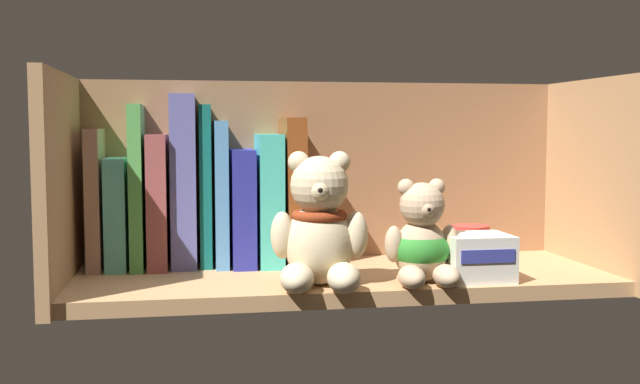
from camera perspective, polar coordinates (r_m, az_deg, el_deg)
shelf_board at (r=104.79cm, az=1.73°, el=-6.69°), size 73.09×25.85×2.00cm
shelf_back_panel at (r=116.20cm, az=0.42°, el=1.21°), size 75.49×1.20×29.18cm
shelf_side_panel_left at (r=102.31cm, az=-19.22°, el=0.45°), size 1.60×28.25×29.18cm
shelf_side_panel_right at (r=116.26cm, az=20.10°, el=0.92°), size 1.60×28.25×29.18cm
book_0 at (r=111.47cm, az=-16.71°, el=-0.49°), size 1.98×11.66×19.97cm
book_1 at (r=111.35cm, az=-15.18°, el=-1.53°), size 3.01×11.91×15.87cm
book_2 at (r=110.77cm, az=-13.74°, el=0.42°), size 1.85×12.82×23.36cm
book_3 at (r=110.78cm, az=-12.28°, el=-0.63°), size 2.77×13.08×19.20cm
book_4 at (r=110.45cm, az=-10.41°, el=0.85°), size 3.59×10.99×24.85cm
book_5 at (r=110.51cm, az=-8.79°, el=0.50°), size 1.78×9.51×23.39cm
book_6 at (r=110.66cm, az=-7.61°, el=-0.08°), size 1.88×12.19×21.09cm
book_7 at (r=111.00cm, az=-6.00°, el=-1.11°), size 3.35×13.57×16.99cm
book_8 at (r=111.21cm, az=-4.00°, el=-0.51°), size 3.47×14.08×19.20cm
book_9 at (r=111.53cm, az=-2.15°, el=0.12°), size 3.20×13.93×21.60cm
teddy_bear_larger at (r=94.34cm, az=-0.05°, el=-2.85°), size 12.68×13.08×17.15cm
teddy_bear_smaller at (r=97.55cm, az=7.80°, el=-3.82°), size 9.83×10.23×13.54cm
pillar_candle at (r=111.74cm, az=11.41°, el=-4.01°), size 5.50×5.50×5.88cm
small_product_box at (r=100.73cm, az=11.90°, el=-4.91°), size 8.48×7.72×6.13cm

